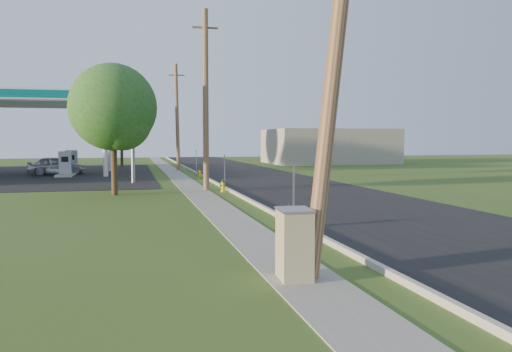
{
  "coord_description": "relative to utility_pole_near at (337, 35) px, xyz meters",
  "views": [
    {
      "loc": [
        -4.51,
        -10.22,
        2.76
      ],
      "look_at": [
        0.0,
        8.0,
        1.4
      ],
      "focal_mm": 35.0,
      "sensor_mm": 36.0,
      "label": 1
    }
  ],
  "objects": [
    {
      "name": "ground_plane",
      "position": [
        0.6,
        1.0,
        -4.8
      ],
      "size": [
        140.0,
        140.0,
        0.0
      ],
      "primitive_type": "plane",
      "color": "#334F18",
      "rests_on": "ground"
    },
    {
      "name": "road",
      "position": [
        5.1,
        11.0,
        -4.79
      ],
      "size": [
        8.0,
        120.0,
        0.02
      ],
      "primitive_type": "cube",
      "color": "black",
      "rests_on": "ground"
    },
    {
      "name": "curb",
      "position": [
        1.1,
        11.0,
        -4.73
      ],
      "size": [
        0.15,
        120.0,
        0.15
      ],
      "primitive_type": "cube",
      "color": "#A8A599",
      "rests_on": "ground"
    },
    {
      "name": "sidewalk",
      "position": [
        -0.65,
        11.0,
        -4.79
      ],
      "size": [
        1.5,
        120.0,
        0.03
      ],
      "primitive_type": "cube",
      "color": "gray",
      "rests_on": "ground"
    },
    {
      "name": "utility_pole_near",
      "position": [
        0.0,
        0.0,
        0.0
      ],
      "size": [
        1.4,
        0.32,
        9.48
      ],
      "color": "brown",
      "rests_on": "ground"
    },
    {
      "name": "utility_pole_mid",
      "position": [
        -0.0,
        18.0,
        0.15
      ],
      "size": [
        1.4,
        0.32,
        9.8
      ],
      "color": "brown",
      "rests_on": "ground"
    },
    {
      "name": "utility_pole_far",
      "position": [
        -0.0,
        36.0,
        0.0
      ],
      "size": [
        1.4,
        0.32,
        9.5
      ],
      "color": "brown",
      "rests_on": "ground"
    },
    {
      "name": "sign_post_near",
      "position": [
        0.85,
        5.2,
        -3.8
      ],
      "size": [
        0.05,
        0.04,
        2.0
      ],
      "primitive_type": "cube",
      "color": "gray",
      "rests_on": "ground"
    },
    {
      "name": "sign_post_mid",
      "position": [
        0.85,
        17.0,
        -3.8
      ],
      "size": [
        0.05,
        0.04,
        2.0
      ],
      "primitive_type": "cube",
      "color": "gray",
      "rests_on": "ground"
    },
    {
      "name": "sign_post_far",
      "position": [
        0.85,
        29.2,
        -3.8
      ],
      "size": [
        0.05,
        0.04,
        2.0
      ],
      "primitive_type": "cube",
      "color": "gray",
      "rests_on": "ground"
    },
    {
      "name": "gas_canopy",
      "position": [
        -13.4,
        33.0,
        1.09
      ],
      "size": [
        18.18,
        9.18,
        6.4
      ],
      "color": "silver",
      "rests_on": "ground"
    },
    {
      "name": "fuel_pump_ne",
      "position": [
        -8.9,
        31.0,
        -4.08
      ],
      "size": [
        1.2,
        3.2,
        1.9
      ],
      "color": "#A8A599",
      "rests_on": "ground"
    },
    {
      "name": "fuel_pump_se",
      "position": [
        -8.9,
        35.0,
        -4.08
      ],
      "size": [
        1.2,
        3.2,
        1.9
      ],
      "color": "#A8A599",
      "rests_on": "ground"
    },
    {
      "name": "price_pylon",
      "position": [
        -3.9,
        23.5,
        0.63
      ],
      "size": [
        0.34,
        2.04,
        6.85
      ],
      "color": "gray",
      "rests_on": "ground"
    },
    {
      "name": "distant_building",
      "position": [
        18.6,
        46.0,
        -2.8
      ],
      "size": [
        14.0,
        10.0,
        4.0
      ],
      "primitive_type": "cube",
      "color": "gray",
      "rests_on": "ground"
    },
    {
      "name": "tree_verge",
      "position": [
        -4.72,
        16.56,
        -0.59
      ],
      "size": [
        4.32,
        4.32,
        6.54
      ],
      "color": "#332311",
      "rests_on": "ground"
    },
    {
      "name": "tree_lot",
      "position": [
        -4.9,
        43.41,
        0.19
      ],
      "size": [
        5.12,
        5.12,
        7.76
      ],
      "color": "#332311",
      "rests_on": "ground"
    },
    {
      "name": "hydrant_near",
      "position": [
        0.78,
        5.42,
        -4.42
      ],
      "size": [
        0.4,
        0.36,
        0.79
      ],
      "color": "yellow",
      "rests_on": "ground"
    },
    {
      "name": "hydrant_mid",
      "position": [
        0.71,
        16.76,
        -4.48
      ],
      "size": [
        0.35,
        0.31,
        0.67
      ],
      "color": "#DDB90A",
      "rests_on": "ground"
    },
    {
      "name": "hydrant_far",
      "position": [
        0.8,
        26.63,
        -4.45
      ],
      "size": [
        0.37,
        0.33,
        0.73
      ],
      "color": "#DEAD0A",
      "rests_on": "ground"
    },
    {
      "name": "utility_cabinet",
      "position": [
        -0.86,
        -0.04,
        -4.09
      ],
      "size": [
        0.69,
        0.87,
        1.42
      ],
      "color": "tan",
      "rests_on": "ground"
    },
    {
      "name": "car_silver",
      "position": [
        -9.82,
        33.04,
        -4.06
      ],
      "size": [
        4.49,
        2.19,
        1.48
      ],
      "primitive_type": "imported",
      "rotation": [
        0.0,
        0.0,
        1.68
      ],
      "color": "silver",
      "rests_on": "ground"
    }
  ]
}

